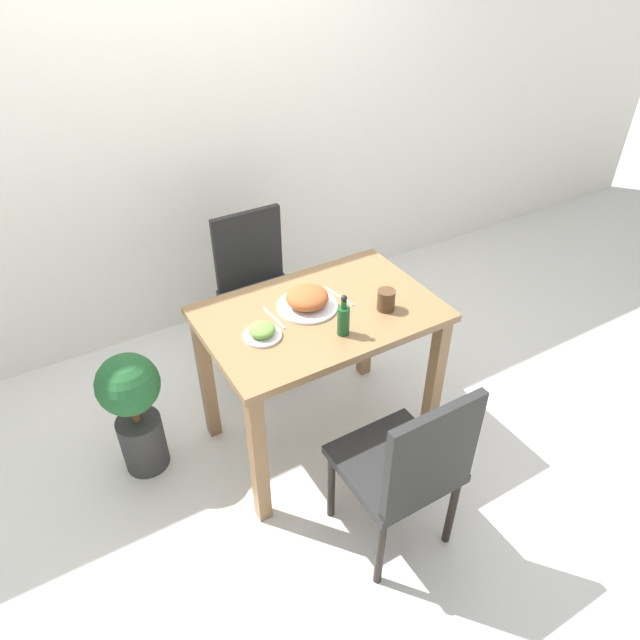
# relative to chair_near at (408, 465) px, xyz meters

# --- Properties ---
(ground_plane) EXTENTS (16.00, 16.00, 0.00)m
(ground_plane) POSITION_rel_chair_near_xyz_m (0.02, 0.70, -0.49)
(ground_plane) COLOR silver
(wall_back) EXTENTS (8.00, 0.05, 2.60)m
(wall_back) POSITION_rel_chair_near_xyz_m (0.02, 2.00, 0.81)
(wall_back) COLOR white
(wall_back) RESTS_ON ground_plane
(dining_table) EXTENTS (1.03, 0.68, 0.78)m
(dining_table) POSITION_rel_chair_near_xyz_m (0.02, 0.70, 0.15)
(dining_table) COLOR olive
(dining_table) RESTS_ON ground_plane
(chair_near) EXTENTS (0.42, 0.42, 0.88)m
(chair_near) POSITION_rel_chair_near_xyz_m (0.00, 0.00, 0.00)
(chair_near) COLOR black
(chair_near) RESTS_ON ground_plane
(chair_far) EXTENTS (0.42, 0.42, 0.88)m
(chair_far) POSITION_rel_chair_near_xyz_m (0.07, 1.44, 0.00)
(chair_far) COLOR black
(chair_far) RESTS_ON ground_plane
(food_plate) EXTENTS (0.27, 0.27, 0.09)m
(food_plate) POSITION_rel_chair_near_xyz_m (-0.01, 0.75, 0.32)
(food_plate) COLOR white
(food_plate) RESTS_ON dining_table
(side_plate) EXTENTS (0.16, 0.16, 0.06)m
(side_plate) POSITION_rel_chair_near_xyz_m (-0.27, 0.66, 0.31)
(side_plate) COLOR white
(side_plate) RESTS_ON dining_table
(drink_cup) EXTENTS (0.08, 0.08, 0.09)m
(drink_cup) POSITION_rel_chair_near_xyz_m (0.28, 0.56, 0.33)
(drink_cup) COLOR #4C331E
(drink_cup) RESTS_ON dining_table
(sauce_bottle) EXTENTS (0.05, 0.05, 0.19)m
(sauce_bottle) POSITION_rel_chair_near_xyz_m (0.02, 0.51, 0.36)
(sauce_bottle) COLOR #194C23
(sauce_bottle) RESTS_ON dining_table
(fork_utensil) EXTENTS (0.02, 0.18, 0.00)m
(fork_utensil) POSITION_rel_chair_near_xyz_m (-0.17, 0.75, 0.29)
(fork_utensil) COLOR silver
(fork_utensil) RESTS_ON dining_table
(spoon_utensil) EXTENTS (0.04, 0.19, 0.00)m
(spoon_utensil) POSITION_rel_chair_near_xyz_m (0.15, 0.75, 0.29)
(spoon_utensil) COLOR silver
(spoon_utensil) RESTS_ON dining_table
(potted_plant_left) EXTENTS (0.28, 0.28, 0.66)m
(potted_plant_left) POSITION_rel_chair_near_xyz_m (-0.80, 0.96, -0.11)
(potted_plant_left) COLOR #333333
(potted_plant_left) RESTS_ON ground_plane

